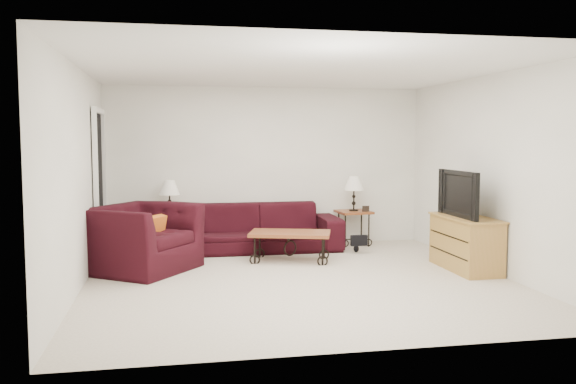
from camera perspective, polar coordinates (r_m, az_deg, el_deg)
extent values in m
plane|color=beige|center=(7.34, 1.04, -8.28)|extent=(5.00, 5.00, 0.00)
cube|color=white|center=(9.61, -2.02, 2.41)|extent=(5.00, 0.02, 2.50)
cube|color=white|center=(4.74, 7.28, -0.32)|extent=(5.00, 0.02, 2.50)
cube|color=white|center=(7.08, -19.18, 1.20)|extent=(0.02, 5.00, 2.50)
cube|color=white|center=(8.05, 18.76, 1.64)|extent=(0.02, 5.00, 2.50)
plane|color=white|center=(7.19, 1.07, 11.51)|extent=(5.00, 5.00, 0.00)
cube|color=black|center=(8.72, -17.38, 0.40)|extent=(0.08, 0.94, 2.04)
imported|color=black|center=(9.20, -2.61, -3.34)|extent=(2.40, 0.94, 0.70)
cube|color=brown|center=(9.30, -11.03, -3.86)|extent=(0.52, 0.52, 0.54)
cube|color=brown|center=(9.71, 6.18, -3.37)|extent=(0.55, 0.55, 0.55)
cube|color=black|center=(9.11, -12.01, -2.08)|extent=(0.11, 0.03, 0.09)
cube|color=black|center=(9.57, 7.32, -1.57)|extent=(0.11, 0.03, 0.09)
cube|color=brown|center=(8.40, 0.20, -5.15)|extent=(1.22, 0.88, 0.41)
imported|color=black|center=(7.99, -13.63, -4.26)|extent=(1.67, 1.70, 0.84)
cube|color=#D4531B|center=(7.92, -12.58, -3.58)|extent=(0.30, 0.37, 0.38)
cube|color=#B67C43|center=(8.16, 16.36, -4.65)|extent=(0.48, 1.15, 0.69)
imported|color=black|center=(8.07, 16.35, -0.16)|extent=(0.14, 1.03, 0.59)
ellipsoid|color=black|center=(9.09, 6.45, -4.14)|extent=(0.40, 0.32, 0.49)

